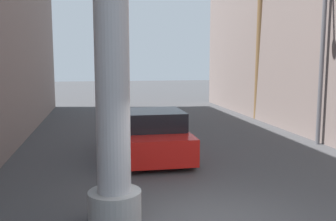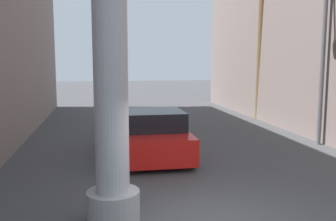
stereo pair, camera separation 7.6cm
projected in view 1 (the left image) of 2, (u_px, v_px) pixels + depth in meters
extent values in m
plane|color=#424244|center=(146.00, 132.00, 16.85)|extent=(85.76, 85.76, 0.00)
cylinder|color=gray|center=(115.00, 209.00, 7.20)|extent=(1.02, 1.02, 0.70)
cylinder|color=#59595E|center=(322.00, 55.00, 13.91)|extent=(0.16, 0.16, 6.79)
cylinder|color=black|center=(121.00, 137.00, 14.15)|extent=(0.22, 0.64, 0.64)
cylinder|color=black|center=(171.00, 135.00, 14.51)|extent=(0.22, 0.64, 0.64)
cylinder|color=black|center=(127.00, 159.00, 10.93)|extent=(0.22, 0.64, 0.64)
cylinder|color=black|center=(192.00, 156.00, 11.28)|extent=(0.22, 0.64, 0.64)
cube|color=red|center=(152.00, 138.00, 12.69)|extent=(2.06, 4.73, 0.80)
cube|color=black|center=(154.00, 120.00, 12.25)|extent=(1.89, 1.99, 0.60)
cylinder|color=brown|center=(6.00, 44.00, 15.71)|extent=(0.44, 0.65, 7.71)
cylinder|color=brown|center=(260.00, 40.00, 19.84)|extent=(0.62, 0.96, 8.53)
cylinder|color=#1E233F|center=(34.00, 113.00, 19.92)|extent=(0.14, 0.14, 0.80)
cylinder|color=#1E233F|center=(34.00, 114.00, 19.73)|extent=(0.14, 0.14, 0.80)
cylinder|color=#338C4C|center=(34.00, 101.00, 19.73)|extent=(0.38, 0.38, 0.55)
sphere|color=tan|center=(33.00, 93.00, 19.68)|extent=(0.22, 0.22, 0.22)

